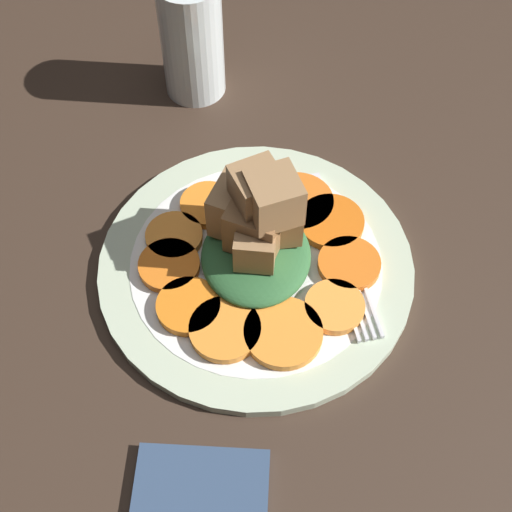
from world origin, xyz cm
name	(u,v)px	position (x,y,z in cm)	size (l,w,h in cm)	color
table_slab	(256,275)	(0.00, 0.00, 1.00)	(120.00, 120.00, 2.00)	#38281E
plate	(256,266)	(0.00, 0.00, 2.52)	(28.12, 28.12, 1.05)	beige
carrot_slice_0	(208,205)	(5.93, 4.85, 3.51)	(5.15, 5.15, 0.83)	orange
carrot_slice_1	(174,236)	(2.13, 7.54, 3.51)	(5.19, 5.19, 0.83)	orange
carrot_slice_2	(169,266)	(-1.04, 7.60, 3.51)	(5.44, 5.44, 0.83)	orange
carrot_slice_3	(188,306)	(-5.05, 5.46, 3.51)	(5.49, 5.49, 0.83)	orange
carrot_slice_4	(225,329)	(-7.10, 2.18, 3.51)	(6.03, 6.03, 0.83)	orange
carrot_slice_5	(283,333)	(-7.15, -2.65, 3.51)	(6.60, 6.60, 0.83)	orange
carrot_slice_6	(335,307)	(-4.43, -6.91, 3.51)	(5.14, 5.14, 0.83)	#F99439
carrot_slice_7	(349,262)	(0.17, -8.22, 3.51)	(5.56, 5.56, 0.83)	orange
carrot_slice_8	(331,222)	(4.54, -6.64, 3.51)	(6.09, 6.09, 0.83)	#D76215
carrot_slice_9	(297,202)	(6.67, -3.51, 3.51)	(6.78, 6.78, 0.83)	orange
carrot_slice_10	(262,187)	(8.38, -0.11, 3.51)	(5.71, 5.71, 0.83)	orange
center_pile	(258,228)	(0.90, -0.09, 6.99)	(10.76, 9.66, 10.23)	#2D6033
fork	(342,255)	(1.08, -7.59, 3.30)	(18.10, 6.57, 0.40)	silver
water_glass	(192,39)	(23.29, 7.81, 8.46)	(6.42, 6.42, 12.92)	silver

